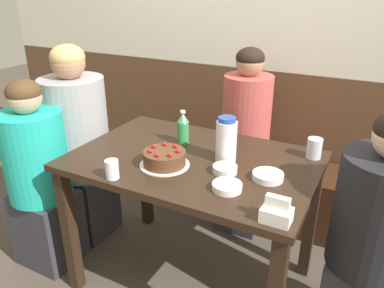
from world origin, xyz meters
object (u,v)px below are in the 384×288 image
at_px(glass_water_tall, 314,148).
at_px(person_grey_tee, 79,146).
at_px(soju_bottle, 183,128).
at_px(water_pitcher, 226,140).
at_px(glass_tumbler_short, 112,169).
at_px(napkin_holder, 277,213).
at_px(person_dark_striped, 40,181).
at_px(bench_seat, 245,184).
at_px(person_pale_blue_shirt, 374,241).
at_px(bowl_soup_white, 268,176).
at_px(birthday_cake, 164,158).
at_px(bowl_rice_small, 225,169).
at_px(person_teal_shirt, 245,149).
at_px(bowl_side_dish, 227,187).

height_order(glass_water_tall, person_grey_tee, person_grey_tee).
bearing_deg(soju_bottle, water_pitcher, -17.43).
height_order(soju_bottle, glass_tumbler_short, soju_bottle).
bearing_deg(napkin_holder, glass_tumbler_short, -178.68).
relative_size(water_pitcher, person_dark_striped, 0.20).
relative_size(bench_seat, glass_tumbler_short, 22.41).
bearing_deg(person_pale_blue_shirt, water_pitcher, -2.23).
bearing_deg(glass_water_tall, napkin_holder, -90.92).
height_order(napkin_holder, bowl_soup_white, napkin_holder).
xyz_separation_m(birthday_cake, glass_water_tall, (0.61, 0.42, 0.01)).
distance_m(soju_bottle, napkin_holder, 0.81).
distance_m(bowl_soup_white, bowl_rice_small, 0.20).
distance_m(water_pitcher, person_teal_shirt, 0.70).
height_order(water_pitcher, person_teal_shirt, person_teal_shirt).
distance_m(birthday_cake, bowl_side_dish, 0.36).
distance_m(birthday_cake, person_grey_tee, 0.83).
bearing_deg(birthday_cake, bowl_rice_small, 13.09).
relative_size(soju_bottle, bowl_rice_small, 1.64).
height_order(soju_bottle, bowl_soup_white, soju_bottle).
bearing_deg(napkin_holder, glass_water_tall, 89.08).
xyz_separation_m(person_grey_tee, person_dark_striped, (0.00, -0.33, -0.09)).
bearing_deg(napkin_holder, person_pale_blue_shirt, 45.75).
distance_m(water_pitcher, glass_tumbler_short, 0.55).
xyz_separation_m(birthday_cake, soju_bottle, (-0.05, 0.27, 0.05)).
height_order(birthday_cake, napkin_holder, napkin_holder).
relative_size(bowl_rice_small, person_pale_blue_shirt, 0.10).
distance_m(water_pitcher, napkin_holder, 0.53).
bearing_deg(soju_bottle, napkin_holder, -35.88).
relative_size(bowl_side_dish, glass_water_tall, 1.26).
bearing_deg(glass_water_tall, bowl_soup_white, -112.39).
bearing_deg(napkin_holder, person_dark_striped, 176.17).
bearing_deg(glass_water_tall, soju_bottle, -167.39).
relative_size(bench_seat, glass_water_tall, 19.15).
xyz_separation_m(bench_seat, bowl_soup_white, (0.39, -0.87, 0.58)).
relative_size(birthday_cake, bowl_rice_small, 2.11).
height_order(water_pitcher, person_dark_striped, person_dark_striped).
bearing_deg(bowl_side_dish, water_pitcher, 114.43).
relative_size(water_pitcher, bowl_side_dish, 1.77).
height_order(birthday_cake, bowl_soup_white, birthday_cake).
bearing_deg(napkin_holder, person_teal_shirt, 115.75).
distance_m(bowl_side_dish, glass_tumbler_short, 0.51).
bearing_deg(bench_seat, person_teal_shirt, -77.66).
bearing_deg(bowl_soup_white, bowl_side_dish, -126.19).
height_order(bowl_rice_small, person_teal_shirt, person_teal_shirt).
xyz_separation_m(birthday_cake, bowl_soup_white, (0.48, 0.10, -0.02)).
bearing_deg(birthday_cake, person_pale_blue_shirt, 9.29).
height_order(bowl_side_dish, person_dark_striped, person_dark_striped).
xyz_separation_m(bowl_side_dish, person_grey_tee, (-1.13, 0.29, -0.16)).
xyz_separation_m(water_pitcher, bowl_side_dish, (0.12, -0.25, -0.10)).
xyz_separation_m(napkin_holder, glass_tumbler_short, (-0.74, -0.02, 0.01)).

